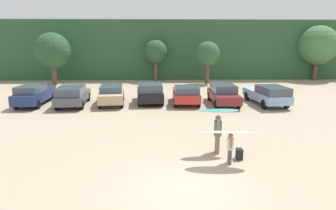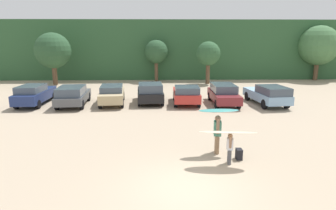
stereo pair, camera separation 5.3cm
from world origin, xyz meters
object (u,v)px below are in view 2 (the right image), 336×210
at_px(parked_car_sky_blue, 268,94).
at_px(parked_car_dark_gray, 73,95).
at_px(person_adult, 217,132).
at_px(backpack_dropped, 239,154).
at_px(parked_car_maroon, 224,94).
at_px(surfboard_cream, 228,132).
at_px(parked_car_tan, 112,94).
at_px(person_child, 230,147).
at_px(parked_car_red, 186,94).
at_px(parked_car_black, 150,92).
at_px(parked_car_navy, 34,94).
at_px(surfboard_teal, 219,110).

bearing_deg(parked_car_sky_blue, parked_car_dark_gray, 83.00).
xyz_separation_m(parked_car_dark_gray, person_adult, (9.06, -9.57, 0.16)).
bearing_deg(backpack_dropped, parked_car_maroon, 81.44).
distance_m(parked_car_sky_blue, surfboard_cream, 12.03).
distance_m(parked_car_tan, person_child, 13.01).
height_order(parked_car_tan, person_child, parked_car_tan).
bearing_deg(parked_car_red, parked_car_sky_blue, -93.64).
relative_size(parked_car_tan, person_child, 3.51).
bearing_deg(parked_car_black, parked_car_dark_gray, 93.87).
bearing_deg(parked_car_black, person_adult, -166.54).
distance_m(parked_car_red, parked_car_sky_blue, 6.20).
xyz_separation_m(parked_car_black, person_child, (3.56, -11.54, -0.11)).
xyz_separation_m(parked_car_navy, parked_car_red, (11.62, -0.10, -0.03)).
height_order(parked_car_maroon, person_adult, person_adult).
height_order(parked_car_red, surfboard_cream, parked_car_red).
height_order(parked_car_dark_gray, surfboard_cream, parked_car_dark_gray).
xyz_separation_m(parked_car_black, parked_car_maroon, (5.67, -0.52, -0.02)).
height_order(parked_car_black, surfboard_teal, surfboard_teal).
height_order(parked_car_dark_gray, surfboard_teal, surfboard_teal).
bearing_deg(surfboard_teal, parked_car_black, -75.07).
bearing_deg(parked_car_black, parked_car_red, -103.19).
xyz_separation_m(person_adult, surfboard_teal, (0.04, 0.06, 0.95)).
height_order(parked_car_navy, surfboard_teal, surfboard_teal).
height_order(parked_car_tan, surfboard_cream, surfboard_cream).
bearing_deg(surfboard_cream, person_adult, -77.89).
bearing_deg(parked_car_black, parked_car_maroon, -99.27).
distance_m(parked_car_red, surfboard_cream, 11.22).
relative_size(parked_car_red, person_child, 3.20).
height_order(parked_car_maroon, surfboard_cream, parked_car_maroon).
bearing_deg(parked_car_black, surfboard_cream, -167.60).
bearing_deg(parked_car_red, parked_car_navy, 90.70).
relative_size(parked_car_maroon, person_child, 3.54).
distance_m(parked_car_sky_blue, backpack_dropped, 11.28).
relative_size(parked_car_black, parked_car_maroon, 0.91).
distance_m(parked_car_dark_gray, parked_car_red, 8.59).
distance_m(parked_car_maroon, person_adult, 10.15).
distance_m(parked_car_dark_gray, surfboard_teal, 13.21).
distance_m(parked_car_tan, surfboard_cream, 13.04).
distance_m(parked_car_black, backpack_dropped, 11.86).
xyz_separation_m(parked_car_tan, parked_car_red, (5.73, -0.18, -0.01)).
bearing_deg(surfboard_cream, parked_car_black, -68.77).
xyz_separation_m(parked_car_black, surfboard_teal, (3.31, -10.31, 1.08)).
height_order(parked_car_dark_gray, parked_car_tan, parked_car_dark_gray).
xyz_separation_m(parked_car_black, backpack_dropped, (4.07, -11.12, -0.61)).
xyz_separation_m(parked_car_navy, parked_car_tan, (5.89, 0.08, -0.02)).
bearing_deg(parked_car_black, surfboard_teal, -166.24).
bearing_deg(surfboard_cream, parked_car_tan, -55.95).
xyz_separation_m(parked_car_sky_blue, person_child, (-5.41, -10.56, -0.10)).
bearing_deg(backpack_dropped, parked_car_dark_gray, 133.71).
xyz_separation_m(parked_car_maroon, surfboard_cream, (-2.23, -11.12, 0.54)).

